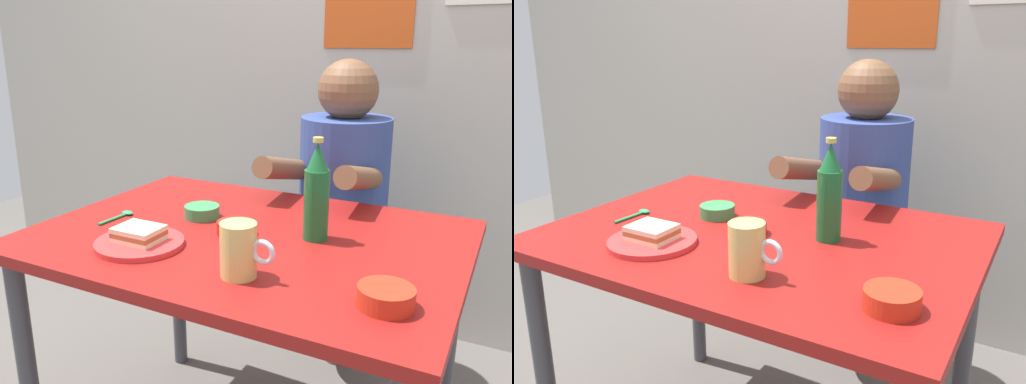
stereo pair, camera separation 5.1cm
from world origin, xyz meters
TOP-DOWN VIEW (x-y plane):
  - wall_back at (0.00, 1.05)m, footprint 4.40×0.09m
  - dining_table at (0.00, 0.00)m, footprint 1.10×0.80m
  - stool at (0.05, 0.63)m, footprint 0.34×0.34m
  - person_seated at (0.05, 0.62)m, footprint 0.33×0.56m
  - plate_orange at (-0.19, -0.20)m, footprint 0.22×0.22m
  - sandwich at (-0.19, -0.20)m, footprint 0.11×0.09m
  - beer_mug at (0.11, -0.24)m, footprint 0.13×0.08m
  - beer_bottle at (0.17, 0.05)m, footprint 0.06×0.06m
  - dip_bowl_green at (-0.18, 0.05)m, footprint 0.10×0.10m
  - sauce_bowl_chili at (0.42, -0.22)m, footprint 0.11×0.11m
  - sambal_bowl_red at (-0.03, -0.02)m, footprint 0.10×0.10m
  - spoon at (-0.38, -0.05)m, footprint 0.04×0.12m

SIDE VIEW (x-z plane):
  - stool at x=0.05m, z-range 0.12..0.57m
  - dining_table at x=0.00m, z-range 0.28..1.02m
  - spoon at x=-0.38m, z-range 0.74..0.75m
  - plate_orange at x=-0.19m, z-range 0.74..0.75m
  - sambal_bowl_red at x=-0.03m, z-range 0.74..0.78m
  - dip_bowl_green at x=-0.18m, z-range 0.74..0.78m
  - sauce_bowl_chili at x=0.42m, z-range 0.74..0.78m
  - person_seated at x=0.05m, z-range 0.41..1.13m
  - sandwich at x=-0.19m, z-range 0.75..0.79m
  - beer_mug at x=0.11m, z-range 0.74..0.86m
  - beer_bottle at x=0.17m, z-range 0.73..0.99m
  - wall_back at x=0.00m, z-range 0.00..2.60m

